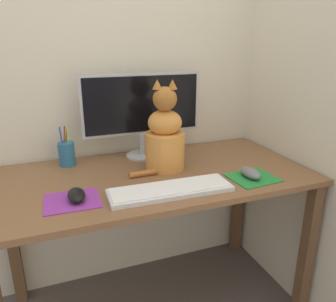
{
  "coord_description": "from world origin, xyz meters",
  "views": [
    {
      "loc": [
        -0.41,
        -1.25,
        1.27
      ],
      "look_at": [
        0.04,
        -0.08,
        0.85
      ],
      "focal_mm": 35.0,
      "sensor_mm": 36.0,
      "label": 1
    }
  ],
  "objects": [
    {
      "name": "wall_back",
      "position": [
        0.0,
        0.36,
        1.25
      ],
      "size": [
        7.0,
        0.04,
        2.5
      ],
      "color": "beige",
      "rests_on": "ground_plane"
    },
    {
      "name": "wall_side_right",
      "position": [
        0.7,
        0.0,
        1.25
      ],
      "size": [
        0.04,
        7.0,
        2.5
      ],
      "rotation": [
        0.0,
        0.0,
        1.57
      ],
      "color": "beige",
      "rests_on": "ground_plane"
    },
    {
      "name": "cat",
      "position": [
        0.07,
        0.04,
        0.87
      ],
      "size": [
        0.29,
        0.22,
        0.4
      ],
      "rotation": [
        0.0,
        0.0,
        -0.32
      ],
      "color": "#D6893D",
      "rests_on": "desk"
    },
    {
      "name": "mousepad_right",
      "position": [
        0.37,
        -0.2,
        0.72
      ],
      "size": [
        0.2,
        0.18,
        0.0
      ],
      "rotation": [
        0.0,
        0.0,
        0.08
      ],
      "color": "#238438",
      "rests_on": "desk"
    },
    {
      "name": "monitor",
      "position": [
        0.02,
        0.23,
        0.96
      ],
      "size": [
        0.58,
        0.17,
        0.41
      ],
      "color": "#B2B2B7",
      "rests_on": "desk"
    },
    {
      "name": "desk",
      "position": [
        0.0,
        0.0,
        0.62
      ],
      "size": [
        1.35,
        0.66,
        0.72
      ],
      "color": "brown",
      "rests_on": "ground_plane"
    },
    {
      "name": "computer_mouse_right",
      "position": [
        0.36,
        -0.19,
        0.75
      ],
      "size": [
        0.06,
        0.11,
        0.04
      ],
      "color": "slate",
      "rests_on": "mousepad_right"
    },
    {
      "name": "computer_mouse_left",
      "position": [
        -0.34,
        -0.15,
        0.75
      ],
      "size": [
        0.06,
        0.11,
        0.04
      ],
      "color": "black",
      "rests_on": "mousepad_left"
    },
    {
      "name": "keyboard",
      "position": [
        0.0,
        -0.2,
        0.73
      ],
      "size": [
        0.48,
        0.15,
        0.02
      ],
      "rotation": [
        0.0,
        0.0,
        -0.03
      ],
      "color": "silver",
      "rests_on": "desk"
    },
    {
      "name": "pen_cup",
      "position": [
        -0.34,
        0.24,
        0.78
      ],
      "size": [
        0.07,
        0.07,
        0.18
      ],
      "color": "#286089",
      "rests_on": "desk"
    },
    {
      "name": "mousepad_left",
      "position": [
        -0.36,
        -0.14,
        0.72
      ],
      "size": [
        0.2,
        0.18,
        0.0
      ],
      "rotation": [
        0.0,
        0.0,
        -0.02
      ],
      "color": "purple",
      "rests_on": "desk"
    }
  ]
}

